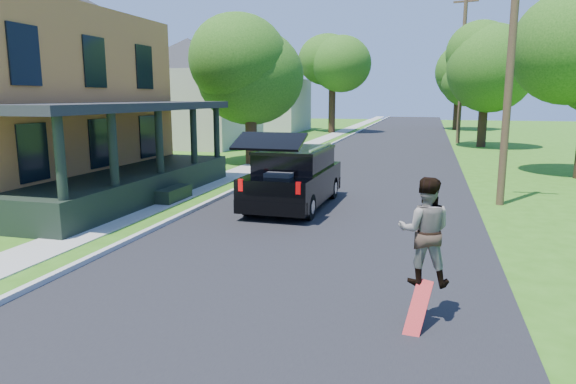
# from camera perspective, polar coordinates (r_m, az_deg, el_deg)

# --- Properties ---
(ground) EXTENTS (140.00, 140.00, 0.00)m
(ground) POSITION_cam_1_polar(r_m,az_deg,el_deg) (9.61, -0.65, -9.58)
(ground) COLOR #306514
(ground) RESTS_ON ground
(street) EXTENTS (8.00, 120.00, 0.02)m
(street) POSITION_cam_1_polar(r_m,az_deg,el_deg) (28.97, 10.36, 3.81)
(street) COLOR black
(street) RESTS_ON ground
(curb) EXTENTS (0.15, 120.00, 0.12)m
(curb) POSITION_cam_1_polar(r_m,az_deg,el_deg) (29.60, 2.51, 4.11)
(curb) COLOR #A8A8A2
(curb) RESTS_ON ground
(sidewalk) EXTENTS (1.30, 120.00, 0.03)m
(sidewalk) POSITION_cam_1_polar(r_m,az_deg,el_deg) (29.98, -0.38, 4.20)
(sidewalk) COLOR #999891
(sidewalk) RESTS_ON ground
(front_walk) EXTENTS (6.50, 1.20, 0.03)m
(front_walk) POSITION_cam_1_polar(r_m,az_deg,el_deg) (19.24, -23.51, -0.24)
(front_walk) COLOR #999891
(front_walk) RESTS_ON ground
(neighbor_house_mid) EXTENTS (12.78, 12.78, 8.30)m
(neighbor_house_mid) POSITION_cam_1_polar(r_m,az_deg,el_deg) (36.39, -10.93, 11.74)
(neighbor_house_mid) COLOR #A8A195
(neighbor_house_mid) RESTS_ON ground
(neighbor_house_far) EXTENTS (12.78, 12.78, 8.30)m
(neighbor_house_far) POSITION_cam_1_polar(r_m,az_deg,el_deg) (51.24, -2.87, 11.51)
(neighbor_house_far) COLOR #A8A195
(neighbor_house_far) RESTS_ON ground
(black_suv) EXTENTS (2.08, 5.16, 2.39)m
(black_suv) POSITION_cam_1_polar(r_m,az_deg,el_deg) (15.51, 0.64, 1.66)
(black_suv) COLOR black
(black_suv) RESTS_ON ground
(skateboarder) EXTENTS (0.80, 0.63, 1.60)m
(skateboarder) POSITION_cam_1_polar(r_m,az_deg,el_deg) (7.75, 14.95, -4.21)
(skateboarder) COLOR black
(skateboarder) RESTS_ON ground
(skateboard) EXTENTS (0.41, 0.58, 0.75)m
(skateboard) POSITION_cam_1_polar(r_m,az_deg,el_deg) (7.73, 14.23, -12.67)
(skateboard) COLOR #A00D0F
(skateboard) RESTS_ON ground
(tree_left_mid) EXTENTS (5.58, 5.38, 7.97)m
(tree_left_mid) POSITION_cam_1_polar(r_m,az_deg,el_deg) (25.58, -4.29, 14.53)
(tree_left_mid) COLOR black
(tree_left_mid) RESTS_ON ground
(tree_left_far) EXTENTS (6.26, 6.27, 9.56)m
(tree_left_far) POSITION_cam_1_polar(r_m,az_deg,el_deg) (48.60, 4.95, 14.24)
(tree_left_far) COLOR black
(tree_left_far) RESTS_ON ground
(tree_right_mid) EXTENTS (5.82, 5.57, 8.77)m
(tree_right_mid) POSITION_cam_1_polar(r_m,az_deg,el_deg) (36.93, 21.16, 13.83)
(tree_right_mid) COLOR black
(tree_right_mid) RESTS_ON ground
(tree_right_far) EXTENTS (6.16, 5.98, 8.69)m
(tree_right_far) POSITION_cam_1_polar(r_m,az_deg,el_deg) (55.33, 18.36, 12.32)
(tree_right_far) COLOR black
(tree_right_far) RESTS_ON ground
(utility_pole_near) EXTENTS (1.44, 0.24, 7.97)m
(utility_pole_near) POSITION_cam_1_polar(r_m,az_deg,el_deg) (16.98, 23.44, 12.41)
(utility_pole_near) COLOR #462D20
(utility_pole_near) RESTS_ON ground
(utility_pole_far) EXTENTS (1.67, 0.47, 10.45)m
(utility_pole_far) POSITION_cam_1_polar(r_m,az_deg,el_deg) (39.35, 18.78, 13.00)
(utility_pole_far) COLOR #462D20
(utility_pole_far) RESTS_ON ground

